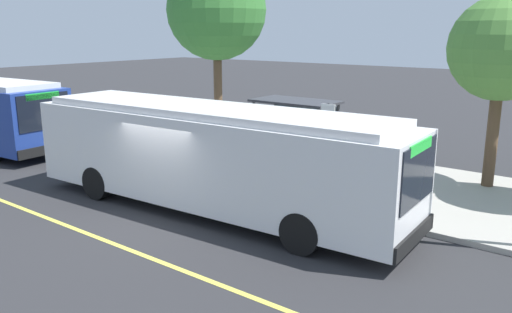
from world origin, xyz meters
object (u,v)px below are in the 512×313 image
transit_bus_main (210,154)px  pedestrian_commuter (266,144)px  route_sign_post (327,138)px  waiting_bench (300,157)px

transit_bus_main → pedestrian_commuter: size_ratio=6.92×
transit_bus_main → route_sign_post: size_ratio=4.18×
transit_bus_main → route_sign_post: bearing=48.6°
waiting_bench → route_sign_post: bearing=-43.3°
route_sign_post → transit_bus_main: bearing=-131.4°
transit_bus_main → route_sign_post: (2.22, 2.52, 0.34)m
route_sign_post → pedestrian_commuter: bearing=156.9°
pedestrian_commuter → route_sign_post: bearing=-23.1°
waiting_bench → pedestrian_commuter: 1.30m
transit_bus_main → waiting_bench: bearing=91.0°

